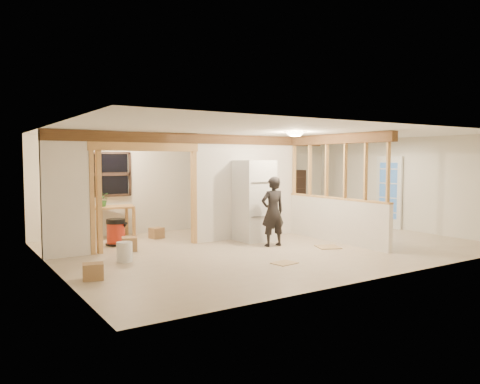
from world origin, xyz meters
TOP-DOWN VIEW (x-y plane):
  - floor at (0.00, 0.00)m, footprint 9.00×6.50m
  - ceiling at (0.00, 0.00)m, footprint 9.00×6.50m
  - wall_back at (0.00, 3.25)m, footprint 9.00×0.01m
  - wall_front at (0.00, -3.25)m, footprint 9.00×0.01m
  - wall_left at (-4.50, 0.00)m, footprint 0.01×6.50m
  - wall_right at (4.50, 0.00)m, footprint 0.01×6.50m
  - partition_left_stub at (-4.05, 1.20)m, footprint 0.90×0.12m
  - partition_center at (0.20, 1.20)m, footprint 2.80×0.12m
  - doorway_frame at (-2.40, 1.20)m, footprint 2.46×0.14m
  - header_beam_back at (-1.00, 1.20)m, footprint 7.00×0.18m
  - header_beam_right at (1.60, -0.40)m, footprint 0.18×3.30m
  - pony_wall at (1.60, -0.40)m, footprint 0.12×3.20m
  - stud_partition at (1.60, -0.40)m, footprint 0.14×3.20m
  - window_back at (-2.60, 3.17)m, footprint 1.12×0.10m
  - french_door at (4.42, 0.40)m, footprint 0.12×0.86m
  - ceiling_dome_main at (0.30, -0.50)m, footprint 0.36×0.36m
  - ceiling_dome_util at (-2.50, 2.30)m, footprint 0.32×0.32m
  - hanging_bulb at (-2.00, 1.60)m, footprint 0.07×0.07m
  - refrigerator at (0.11, 0.76)m, footprint 0.78×0.76m
  - woman at (0.05, -0.06)m, footprint 0.60×0.42m
  - work_table at (-2.73, 2.89)m, footprint 1.36×0.87m
  - potted_plant at (-2.84, 2.80)m, footprint 0.38×0.36m
  - shop_vac at (-2.84, 1.91)m, footprint 0.53×0.53m
  - bookshelf at (3.17, 3.05)m, footprint 0.79×0.26m
  - bucket at (-3.24, 0.17)m, footprint 0.35×0.35m
  - box_util_a at (-1.71, 2.30)m, footprint 0.35×0.32m
  - box_util_b at (-2.80, 1.14)m, footprint 0.39×0.39m
  - box_front at (-4.09, -0.83)m, footprint 0.37×0.33m
  - floor_panel_near at (0.97, -0.84)m, footprint 0.62×0.62m
  - floor_panel_far at (-0.81, -1.57)m, footprint 0.48×0.41m

SIDE VIEW (x-z plane):
  - floor at x=0.00m, z-range -0.01..0.00m
  - floor_panel_far at x=-0.81m, z-range 0.00..0.01m
  - floor_panel_near at x=0.97m, z-range 0.00..0.02m
  - box_util_a at x=-1.71m, z-range 0.00..0.26m
  - box_front at x=-4.09m, z-range 0.00..0.26m
  - box_util_b at x=-2.80m, z-range 0.00..0.29m
  - bucket at x=-3.24m, z-range 0.00..0.37m
  - shop_vac at x=-2.84m, z-range 0.00..0.60m
  - work_table at x=-2.73m, z-range 0.00..0.79m
  - pony_wall at x=1.60m, z-range 0.00..1.00m
  - woman at x=0.05m, z-range 0.00..1.54m
  - bookshelf at x=3.17m, z-range 0.00..1.58m
  - refrigerator at x=0.11m, z-range 0.00..1.89m
  - potted_plant at x=-2.84m, z-range 0.79..1.13m
  - french_door at x=4.42m, z-range 0.00..2.00m
  - doorway_frame at x=-2.40m, z-range 0.00..2.20m
  - wall_back at x=0.00m, z-range 0.00..2.50m
  - wall_front at x=0.00m, z-range 0.00..2.50m
  - wall_left at x=-4.50m, z-range 0.00..2.50m
  - wall_right at x=4.50m, z-range 0.00..2.50m
  - partition_left_stub at x=-4.05m, z-range 0.00..2.50m
  - partition_center at x=0.20m, z-range 0.00..2.50m
  - window_back at x=-2.60m, z-range 1.00..2.10m
  - stud_partition at x=1.60m, z-range 1.00..2.32m
  - hanging_bulb at x=-2.00m, z-range 2.15..2.22m
  - header_beam_back at x=-1.00m, z-range 2.27..2.49m
  - header_beam_right at x=1.60m, z-range 2.27..2.49m
  - ceiling_dome_main at x=0.30m, z-range 2.40..2.56m
  - ceiling_dome_util at x=-2.50m, z-range 2.41..2.55m
  - ceiling at x=0.00m, z-range 2.50..2.50m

